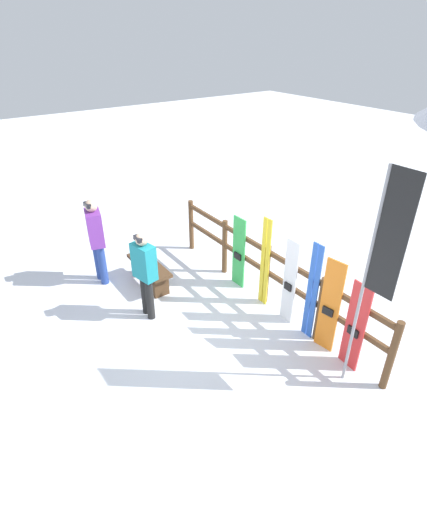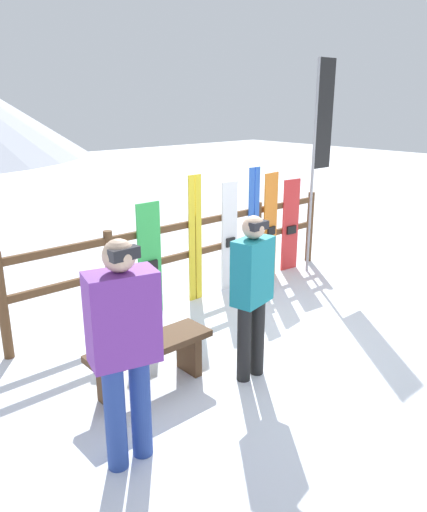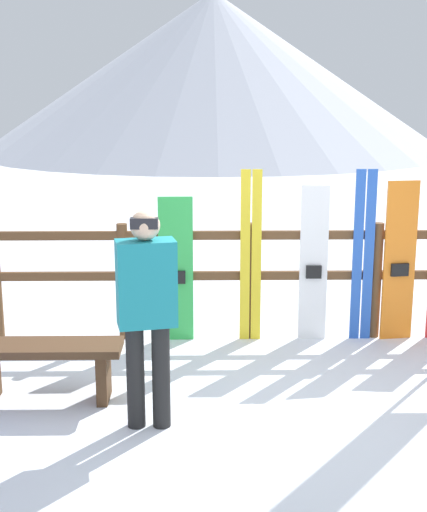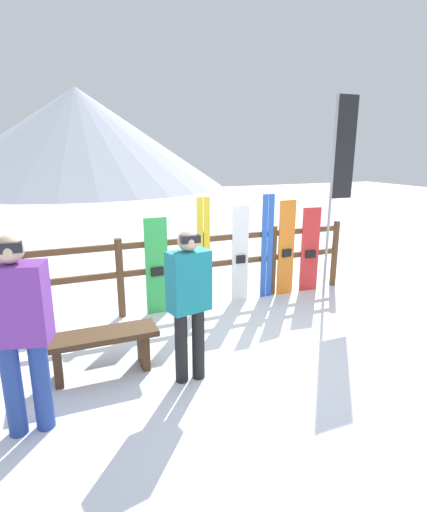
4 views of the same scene
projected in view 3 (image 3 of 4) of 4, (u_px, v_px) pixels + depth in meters
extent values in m
plane|color=white|center=(264.00, 414.00, 5.20)|extent=(40.00, 40.00, 0.00)
cone|color=silver|center=(213.00, 73.00, 27.59)|extent=(18.00, 18.00, 6.00)
cylinder|color=brown|center=(123.00, 282.00, 6.69)|extent=(0.10, 0.10, 1.11)
cylinder|color=brown|center=(250.00, 281.00, 6.71)|extent=(0.10, 0.10, 1.11)
cylinder|color=brown|center=(376.00, 281.00, 6.73)|extent=(0.10, 0.10, 1.11)
cube|color=brown|center=(250.00, 275.00, 6.69)|extent=(4.77, 0.05, 0.08)
cube|color=brown|center=(251.00, 235.00, 6.61)|extent=(4.77, 0.05, 0.08)
cube|color=#4C331E|center=(45.00, 348.00, 5.34)|extent=(1.14, 0.36, 0.06)
cube|color=#4C331E|center=(104.00, 375.00, 5.40)|extent=(0.08, 0.29, 0.39)
cylinder|color=black|center=(135.00, 376.00, 4.93)|extent=(0.13, 0.13, 0.74)
cylinder|color=black|center=(161.00, 376.00, 4.93)|extent=(0.13, 0.13, 0.74)
cube|color=teal|center=(146.00, 283.00, 4.78)|extent=(0.43, 0.29, 0.59)
sphere|color=#D8B293|center=(145.00, 225.00, 4.69)|extent=(0.20, 0.20, 0.20)
cube|color=black|center=(144.00, 223.00, 4.63)|extent=(0.18, 0.07, 0.07)
cube|color=green|center=(176.00, 270.00, 6.61)|extent=(0.32, 0.03, 1.37)
cube|color=black|center=(176.00, 277.00, 6.60)|extent=(0.18, 0.03, 0.12)
cube|color=yellow|center=(245.00, 256.00, 6.60)|extent=(0.09, 0.02, 1.61)
cube|color=yellow|center=(256.00, 256.00, 6.60)|extent=(0.09, 0.02, 1.61)
cube|color=white|center=(314.00, 264.00, 6.62)|extent=(0.26, 0.03, 1.47)
cube|color=black|center=(314.00, 272.00, 6.61)|extent=(0.14, 0.03, 0.12)
cube|color=blue|center=(357.00, 256.00, 6.61)|extent=(0.09, 0.02, 1.61)
cube|color=blue|center=(369.00, 256.00, 6.61)|extent=(0.09, 0.02, 1.61)
cube|color=orange|center=(399.00, 261.00, 6.63)|extent=(0.30, 0.07, 1.51)
cube|color=black|center=(400.00, 270.00, 6.62)|extent=(0.17, 0.05, 0.12)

